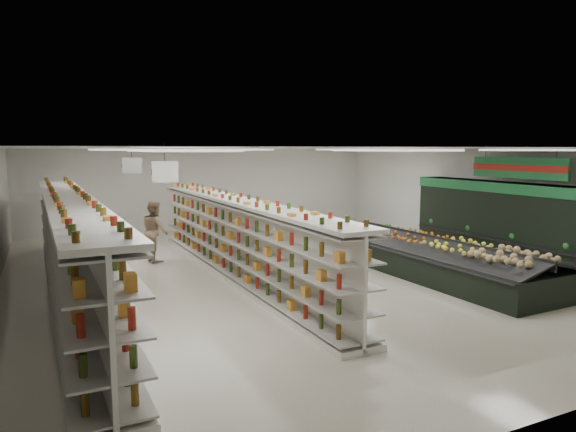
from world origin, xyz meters
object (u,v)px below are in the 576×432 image
gondola_center (236,241)px  produce_island (438,257)px  shopper_main (332,253)px  gondola_left (71,251)px  shopper_background (155,231)px  soda_endcap (203,215)px

gondola_center → produce_island: 5.14m
shopper_main → gondola_center: bearing=-62.6°
gondola_left → shopper_main: bearing=-18.1°
gondola_left → gondola_center: gondola_left is taller
gondola_left → gondola_center: size_ratio=1.11×
gondola_left → shopper_background: size_ratio=7.18×
gondola_center → shopper_background: bearing=119.1°
soda_endcap → shopper_main: 8.37m
gondola_left → soda_endcap: gondola_left is taller
produce_island → soda_endcap: size_ratio=4.38×
soda_endcap → gondola_center: bearing=-98.8°
produce_island → soda_endcap: (-3.69, 8.51, 0.29)m
produce_island → shopper_main: bearing=176.9°
shopper_main → shopper_background: (-3.16, 4.53, 0.09)m
gondola_left → produce_island: bearing=-13.3°
soda_endcap → shopper_main: bearing=-85.4°
produce_island → gondola_left: bearing=167.7°
gondola_center → shopper_main: 2.54m
produce_island → shopper_background: (-6.18, 4.69, 0.43)m
soda_endcap → shopper_main: size_ratio=0.97×
soda_endcap → shopper_background: shopper_background is taller
soda_endcap → shopper_background: size_ratio=0.86×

